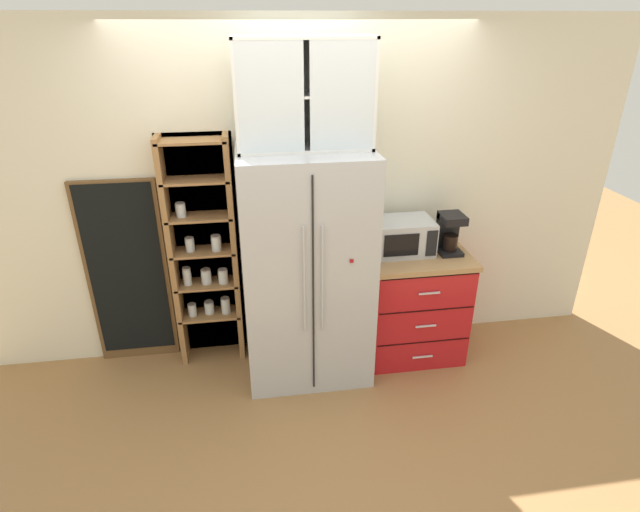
# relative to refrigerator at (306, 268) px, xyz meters

# --- Properties ---
(ground_plane) EXTENTS (10.76, 10.76, 0.00)m
(ground_plane) POSITION_rel_refrigerator_xyz_m (-0.00, 0.00, -0.87)
(ground_plane) COLOR #9E7042
(wall_back_cream) EXTENTS (5.06, 0.10, 2.55)m
(wall_back_cream) POSITION_rel_refrigerator_xyz_m (-0.00, 0.40, 0.41)
(wall_back_cream) COLOR silver
(wall_back_cream) RESTS_ON ground
(refrigerator) EXTENTS (0.91, 0.73, 1.73)m
(refrigerator) POSITION_rel_refrigerator_xyz_m (0.00, 0.00, 0.00)
(refrigerator) COLOR #B7BABF
(refrigerator) RESTS_ON ground
(pantry_shelf_column) EXTENTS (0.53, 0.25, 1.80)m
(pantry_shelf_column) POSITION_rel_refrigerator_xyz_m (-0.74, 0.30, 0.04)
(pantry_shelf_column) COLOR brown
(pantry_shelf_column) RESTS_ON ground
(counter_cabinet) EXTENTS (0.78, 0.60, 0.89)m
(counter_cabinet) POSITION_rel_refrigerator_xyz_m (0.87, 0.07, -0.42)
(counter_cabinet) COLOR red
(counter_cabinet) RESTS_ON ground
(microwave) EXTENTS (0.44, 0.33, 0.26)m
(microwave) POSITION_rel_refrigerator_xyz_m (0.75, 0.12, 0.15)
(microwave) COLOR #B7BABF
(microwave) RESTS_ON counter_cabinet
(coffee_maker) EXTENTS (0.17, 0.20, 0.31)m
(coffee_maker) POSITION_rel_refrigerator_xyz_m (1.10, 0.08, 0.18)
(coffee_maker) COLOR black
(coffee_maker) RESTS_ON counter_cabinet
(mug_charcoal) EXTENTS (0.12, 0.08, 0.09)m
(mug_charcoal) POSITION_rel_refrigerator_xyz_m (0.87, 0.13, 0.07)
(mug_charcoal) COLOR #2D2D33
(mug_charcoal) RESTS_ON counter_cabinet
(bottle_green) EXTENTS (0.07, 0.07, 0.25)m
(bottle_green) POSITION_rel_refrigerator_xyz_m (0.87, 0.13, 0.13)
(bottle_green) COLOR #285B33
(bottle_green) RESTS_ON counter_cabinet
(upper_cabinet) EXTENTS (0.87, 0.32, 0.68)m
(upper_cabinet) POSITION_rel_refrigerator_xyz_m (-0.00, 0.05, 1.20)
(upper_cabinet) COLOR silver
(upper_cabinet) RESTS_ON refrigerator
(chalkboard_menu) EXTENTS (0.60, 0.04, 1.49)m
(chalkboard_menu) POSITION_rel_refrigerator_xyz_m (-1.33, 0.33, -0.12)
(chalkboard_menu) COLOR brown
(chalkboard_menu) RESTS_ON ground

